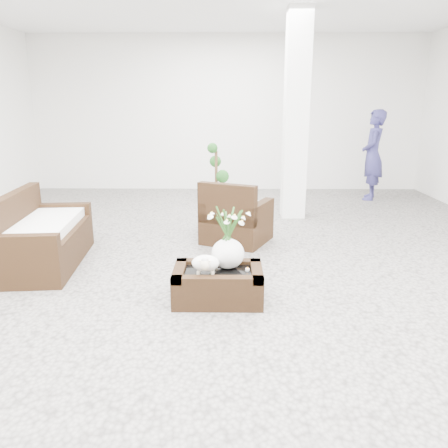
{
  "coord_description": "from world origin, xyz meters",
  "views": [
    {
      "loc": [
        0.06,
        -5.03,
        1.94
      ],
      "look_at": [
        0.0,
        -0.1,
        0.62
      ],
      "focal_mm": 35.5,
      "sensor_mm": 36.0,
      "label": 1
    }
  ],
  "objects_px": {
    "loveseat": "(44,230)",
    "topiary": "(216,190)",
    "armchair": "(237,211)",
    "coffee_table": "(218,286)"
  },
  "relations": [
    {
      "from": "loveseat",
      "to": "topiary",
      "type": "relative_size",
      "value": 1.24
    },
    {
      "from": "loveseat",
      "to": "armchair",
      "type": "bearing_deg",
      "value": -72.42
    },
    {
      "from": "coffee_table",
      "to": "armchair",
      "type": "bearing_deg",
      "value": 83.77
    },
    {
      "from": "armchair",
      "to": "topiary",
      "type": "xyz_separation_m",
      "value": [
        -0.31,
        0.38,
        0.23
      ]
    },
    {
      "from": "coffee_table",
      "to": "loveseat",
      "type": "bearing_deg",
      "value": 154.75
    },
    {
      "from": "armchair",
      "to": "loveseat",
      "type": "bearing_deg",
      "value": 47.64
    },
    {
      "from": "armchair",
      "to": "loveseat",
      "type": "relative_size",
      "value": 0.53
    },
    {
      "from": "topiary",
      "to": "armchair",
      "type": "bearing_deg",
      "value": -50.72
    },
    {
      "from": "armchair",
      "to": "topiary",
      "type": "relative_size",
      "value": 0.66
    },
    {
      "from": "loveseat",
      "to": "topiary",
      "type": "height_order",
      "value": "topiary"
    }
  ]
}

